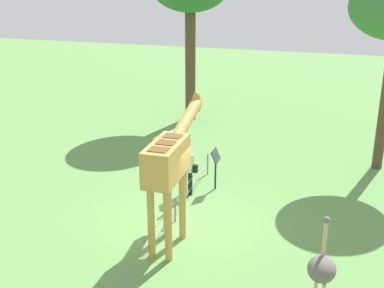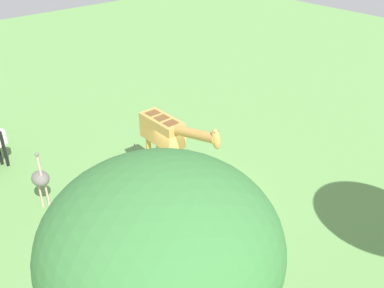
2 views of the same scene
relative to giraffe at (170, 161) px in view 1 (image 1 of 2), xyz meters
The scene contains 6 objects.
ground_plane 2.46m from the giraffe, ahead, with size 60.00×60.00×0.00m, color #60934C.
giraffe is the anchor object (origin of this frame).
visitor 3.13m from the giraffe, ahead, with size 0.58×0.59×1.77m.
ostrich 4.44m from the giraffe, 117.88° to the right, with size 0.70×0.56×2.25m.
info_sign 3.69m from the giraffe, ahead, with size 0.56×0.21×1.32m.
wire_fence 2.11m from the giraffe, 13.36° to the left, with size 7.05×0.05×0.75m.
Camera 1 is at (-11.74, -3.93, 6.80)m, focal length 46.68 mm.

